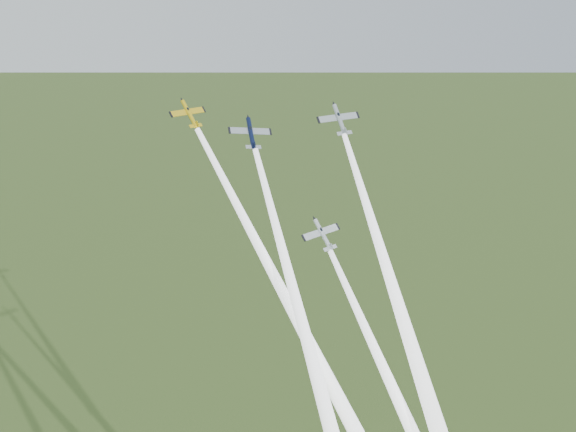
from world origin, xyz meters
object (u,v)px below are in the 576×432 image
object	(u,v)px
plane_silver_low	(323,234)
plane_navy	(251,133)
plane_yellow	(189,114)
plane_silver_right	(339,120)

from	to	relation	value
plane_silver_low	plane_navy	bearing A→B (deg)	130.51
plane_navy	plane_yellow	bearing A→B (deg)	146.28
plane_navy	plane_silver_right	distance (m)	18.14
plane_yellow	plane_navy	xyz separation A→B (m)	(8.52, -6.57, -2.83)
plane_yellow	plane_silver_low	size ratio (longest dim) A/B	0.93
plane_yellow	plane_silver_low	distance (m)	30.43
plane_navy	plane_silver_right	world-z (taller)	plane_silver_right
plane_yellow	plane_silver_low	world-z (taller)	plane_yellow
plane_navy	plane_silver_right	bearing A→B (deg)	10.94
plane_silver_right	plane_navy	bearing A→B (deg)	-168.15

